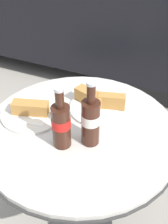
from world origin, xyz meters
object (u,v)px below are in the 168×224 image
object	(u,v)px
lunch_plate_near	(99,104)
lunch_plate_far	(32,111)
bistro_table	(80,151)
cola_bottle_right	(91,120)
cola_bottle_left	(61,124)

from	to	relation	value
lunch_plate_near	lunch_plate_far	world-z (taller)	lunch_plate_near
bistro_table	cola_bottle_right	bearing A→B (deg)	-39.05
lunch_plate_far	bistro_table	bearing A→B (deg)	1.25
lunch_plate_near	lunch_plate_far	xyz separation A→B (m)	(-0.23, -0.15, -0.01)
bistro_table	lunch_plate_near	xyz separation A→B (m)	(0.02, 0.14, 0.15)
bistro_table	cola_bottle_left	world-z (taller)	cola_bottle_left
bistro_table	cola_bottle_right	xyz separation A→B (m)	(0.06, -0.05, 0.23)
cola_bottle_left	lunch_plate_far	world-z (taller)	cola_bottle_left
bistro_table	cola_bottle_right	world-z (taller)	cola_bottle_right
lunch_plate_near	lunch_plate_far	size ratio (longest dim) A/B	0.98
cola_bottle_right	lunch_plate_far	xyz separation A→B (m)	(-0.27, 0.05, -0.08)
cola_bottle_left	cola_bottle_right	xyz separation A→B (m)	(0.09, 0.05, 0.01)
cola_bottle_left	cola_bottle_right	size ratio (longest dim) A/B	0.95
bistro_table	lunch_plate_near	distance (m)	0.21
bistro_table	cola_bottle_left	xyz separation A→B (m)	(-0.02, -0.10, 0.22)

